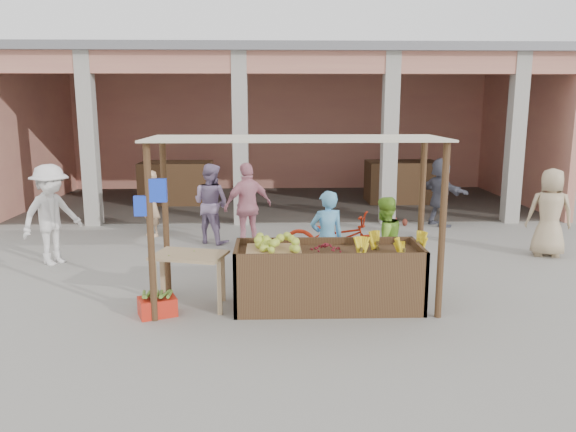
{
  "coord_description": "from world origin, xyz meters",
  "views": [
    {
      "loc": [
        -0.29,
        -7.55,
        2.83
      ],
      "look_at": [
        -0.02,
        1.2,
        1.07
      ],
      "focal_mm": 35.0,
      "sensor_mm": 36.0,
      "label": 1
    }
  ],
  "objects_px": {
    "side_table": "(189,263)",
    "vendor_green": "(384,240)",
    "red_crate": "(157,306)",
    "motorcycle": "(334,238)",
    "vendor_blue": "(327,235)",
    "fruit_stall": "(328,279)"
  },
  "relations": [
    {
      "from": "vendor_blue",
      "to": "vendor_green",
      "type": "relative_size",
      "value": 1.08
    },
    {
      "from": "fruit_stall",
      "to": "red_crate",
      "type": "xyz_separation_m",
      "value": [
        -2.35,
        -0.27,
        -0.27
      ]
    },
    {
      "from": "fruit_stall",
      "to": "motorcycle",
      "type": "xyz_separation_m",
      "value": [
        0.31,
        1.96,
        0.12
      ]
    },
    {
      "from": "vendor_blue",
      "to": "vendor_green",
      "type": "xyz_separation_m",
      "value": [
        0.89,
        -0.05,
        -0.06
      ]
    },
    {
      "from": "vendor_blue",
      "to": "vendor_green",
      "type": "bearing_deg",
      "value": 161.41
    },
    {
      "from": "side_table",
      "to": "vendor_blue",
      "type": "height_order",
      "value": "vendor_blue"
    },
    {
      "from": "vendor_blue",
      "to": "fruit_stall",
      "type": "bearing_deg",
      "value": 70.0
    },
    {
      "from": "fruit_stall",
      "to": "motorcycle",
      "type": "relative_size",
      "value": 1.32
    },
    {
      "from": "side_table",
      "to": "vendor_green",
      "type": "xyz_separation_m",
      "value": [
        2.89,
        0.89,
        0.1
      ]
    },
    {
      "from": "red_crate",
      "to": "motorcycle",
      "type": "bearing_deg",
      "value": 17.66
    },
    {
      "from": "fruit_stall",
      "to": "motorcycle",
      "type": "bearing_deg",
      "value": 81.04
    },
    {
      "from": "side_table",
      "to": "red_crate",
      "type": "bearing_deg",
      "value": -131.06
    },
    {
      "from": "side_table",
      "to": "motorcycle",
      "type": "bearing_deg",
      "value": 55.47
    },
    {
      "from": "fruit_stall",
      "to": "side_table",
      "type": "bearing_deg",
      "value": 179.64
    },
    {
      "from": "red_crate",
      "to": "vendor_blue",
      "type": "height_order",
      "value": "vendor_blue"
    },
    {
      "from": "vendor_blue",
      "to": "motorcycle",
      "type": "height_order",
      "value": "vendor_blue"
    },
    {
      "from": "red_crate",
      "to": "motorcycle",
      "type": "height_order",
      "value": "motorcycle"
    },
    {
      "from": "red_crate",
      "to": "vendor_green",
      "type": "distance_m",
      "value": 3.56
    },
    {
      "from": "vendor_blue",
      "to": "motorcycle",
      "type": "relative_size",
      "value": 0.82
    },
    {
      "from": "fruit_stall",
      "to": "vendor_blue",
      "type": "height_order",
      "value": "vendor_blue"
    },
    {
      "from": "red_crate",
      "to": "vendor_blue",
      "type": "xyz_separation_m",
      "value": [
        2.42,
        1.22,
        0.68
      ]
    },
    {
      "from": "side_table",
      "to": "vendor_green",
      "type": "bearing_deg",
      "value": 31.55
    }
  ]
}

